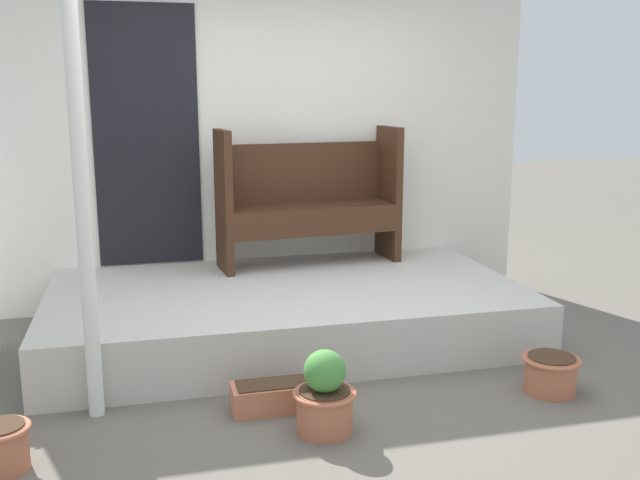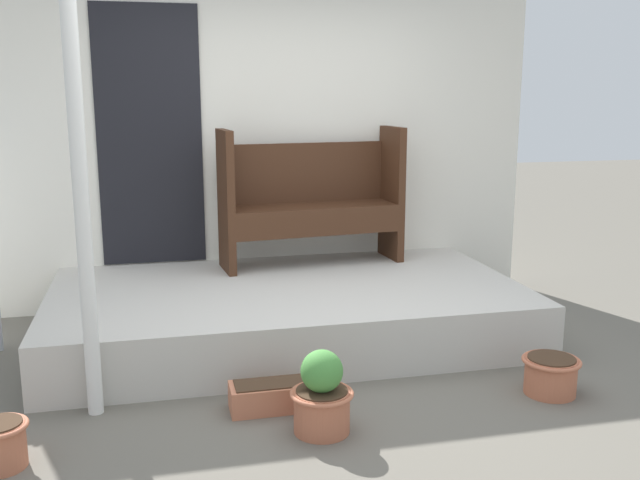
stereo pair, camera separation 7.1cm
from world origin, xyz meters
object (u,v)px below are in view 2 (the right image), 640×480
(bench, at_px, (311,195))
(flower_pot_middle, at_px, (322,397))
(flower_pot_left, at_px, (0,443))
(support_post, at_px, (81,194))
(flower_pot_right, at_px, (551,374))
(planter_box_rect, at_px, (272,396))

(bench, xyz_separation_m, flower_pot_middle, (-0.42, -2.12, -0.74))
(flower_pot_left, distance_m, flower_pot_middle, 1.55)
(support_post, xyz_separation_m, flower_pot_right, (2.57, -0.34, -1.09))
(bench, bearing_deg, flower_pot_middle, -106.64)
(bench, xyz_separation_m, planter_box_rect, (-0.62, -1.80, -0.85))
(bench, height_order, planter_box_rect, bench)
(flower_pot_middle, bearing_deg, flower_pot_left, -179.78)
(flower_pot_middle, xyz_separation_m, planter_box_rect, (-0.21, 0.32, -0.12))
(flower_pot_middle, distance_m, planter_box_rect, 0.40)
(flower_pot_right, bearing_deg, support_post, 172.39)
(bench, bearing_deg, planter_box_rect, -114.63)
(bench, bearing_deg, flower_pot_left, -138.30)
(support_post, distance_m, flower_pot_right, 2.82)
(flower_pot_left, xyz_separation_m, planter_box_rect, (1.34, 0.33, -0.05))
(flower_pot_left, xyz_separation_m, flower_pot_right, (2.96, 0.16, -0.00))
(flower_pot_middle, height_order, planter_box_rect, flower_pot_middle)
(flower_pot_left, relative_size, flower_pot_right, 0.80)
(support_post, relative_size, flower_pot_left, 8.99)
(flower_pot_left, height_order, flower_pot_middle, flower_pot_middle)
(support_post, bearing_deg, planter_box_rect, -10.61)
(bench, relative_size, flower_pot_left, 5.42)
(flower_pot_left, bearing_deg, bench, 47.28)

